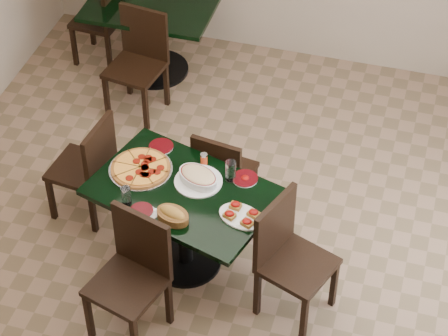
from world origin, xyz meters
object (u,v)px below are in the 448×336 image
(back_chair_near, at_px, (139,56))
(lasagna_casserole, at_px, (198,177))
(back_chair_left, at_px, (105,15))
(back_table, at_px, (153,24))
(pepperoni_pizza, at_px, (141,168))
(bread_basket, at_px, (173,215))
(chair_left, at_px, (89,164))
(bruschetta_platter, at_px, (241,215))
(chair_far, at_px, (222,172))
(chair_right, at_px, (287,252))
(chair_near, at_px, (134,269))
(main_table, at_px, (184,208))

(back_chair_near, height_order, lasagna_casserole, back_chair_near)
(back_chair_left, relative_size, lasagna_casserole, 2.53)
(back_table, height_order, pepperoni_pizza, pepperoni_pizza)
(back_chair_near, height_order, bread_basket, back_chair_near)
(chair_left, distance_m, pepperoni_pizza, 0.59)
(bread_basket, distance_m, bruschetta_platter, 0.46)
(back_table, bearing_deg, bruschetta_platter, -58.45)
(chair_far, distance_m, bruschetta_platter, 0.81)
(back_table, height_order, bread_basket, bread_basket)
(chair_left, xyz_separation_m, back_chair_left, (-0.66, 1.97, 0.00))
(chair_right, bearing_deg, chair_left, 94.68)
(chair_near, relative_size, back_chair_left, 1.05)
(back_table, relative_size, back_chair_left, 1.27)
(main_table, height_order, back_chair_left, back_chair_left)
(back_chair_near, bearing_deg, pepperoni_pizza, -60.36)
(chair_far, bearing_deg, chair_right, 141.74)
(chair_right, relative_size, bruschetta_platter, 2.53)
(back_table, height_order, back_chair_near, back_chair_near)
(bread_basket, relative_size, bruschetta_platter, 0.72)
(chair_right, xyz_separation_m, bruschetta_platter, (-0.34, 0.03, 0.23))
(lasagna_casserole, xyz_separation_m, bruschetta_platter, (0.38, -0.25, -0.02))
(chair_near, bearing_deg, lasagna_casserole, 88.61)
(back_chair_left, bearing_deg, chair_left, 22.98)
(chair_near, height_order, pepperoni_pizza, chair_near)
(main_table, height_order, chair_near, chair_near)
(lasagna_casserole, bearing_deg, main_table, -102.82)
(back_table, xyz_separation_m, chair_far, (1.16, -1.69, -0.05))
(main_table, bearing_deg, back_table, 130.92)
(back_table, distance_m, chair_near, 2.97)
(back_chair_left, bearing_deg, back_table, 89.56)
(back_table, distance_m, pepperoni_pizza, 2.23)
(chair_far, relative_size, back_chair_left, 0.93)
(chair_near, distance_m, bread_basket, 0.44)
(back_chair_near, bearing_deg, lasagna_casserole, -48.07)
(back_chair_left, bearing_deg, bruschetta_platter, 43.84)
(chair_near, distance_m, chair_left, 1.16)
(pepperoni_pizza, xyz_separation_m, bruschetta_platter, (0.82, -0.26, 0.01))
(back_table, xyz_separation_m, back_chair_near, (0.07, -0.53, 0.02))
(chair_far, distance_m, chair_left, 1.01)
(main_table, relative_size, bruschetta_platter, 3.78)
(main_table, xyz_separation_m, back_chair_left, (-1.52, 2.27, -0.05))
(main_table, xyz_separation_m, chair_right, (0.80, -0.18, -0.03))
(bruschetta_platter, bearing_deg, lasagna_casserole, 164.55)
(main_table, distance_m, bread_basket, 0.36)
(back_table, xyz_separation_m, lasagna_casserole, (1.11, -2.12, 0.27))
(chair_left, bearing_deg, bread_basket, 62.64)
(back_table, xyz_separation_m, bread_basket, (1.05, -2.51, 0.27))
(back_table, bearing_deg, pepperoni_pizza, -72.92)
(chair_left, height_order, back_chair_left, back_chair_left)
(pepperoni_pizza, bearing_deg, bread_basket, -46.60)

